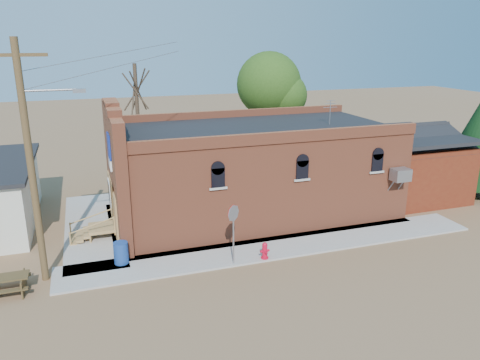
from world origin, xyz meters
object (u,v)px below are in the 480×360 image
object	(u,v)px
stop_sign	(233,219)
trash_barrel	(121,253)
utility_pole	(32,160)
fire_hydrant	(265,251)
brick_bar	(248,171)
picnic_table	(5,283)

from	to	relation	value
stop_sign	trash_barrel	size ratio (longest dim) A/B	2.80
utility_pole	fire_hydrant	xyz separation A→B (m)	(8.57, -1.20, -4.33)
stop_sign	trash_barrel	world-z (taller)	stop_sign
brick_bar	utility_pole	size ratio (longest dim) A/B	1.82
stop_sign	picnic_table	size ratio (longest dim) A/B	1.56
picnic_table	fire_hydrant	bearing A→B (deg)	-2.83
fire_hydrant	stop_sign	distance (m)	2.11
picnic_table	stop_sign	bearing A→B (deg)	-3.28
fire_hydrant	stop_sign	bearing A→B (deg)	169.84
trash_barrel	picnic_table	bearing A→B (deg)	-166.61
utility_pole	stop_sign	world-z (taller)	utility_pole
utility_pole	fire_hydrant	size ratio (longest dim) A/B	12.43
picnic_table	brick_bar	bearing A→B (deg)	24.21
stop_sign	fire_hydrant	bearing A→B (deg)	-13.59
stop_sign	trash_barrel	xyz separation A→B (m)	(-4.35, 1.50, -1.50)
utility_pole	picnic_table	world-z (taller)	utility_pole
stop_sign	picnic_table	distance (m)	8.71
fire_hydrant	stop_sign	world-z (taller)	stop_sign
picnic_table	trash_barrel	bearing A→B (deg)	13.46
stop_sign	trash_barrel	distance (m)	4.84
brick_bar	stop_sign	size ratio (longest dim) A/B	6.44
picnic_table	utility_pole	bearing A→B (deg)	27.38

